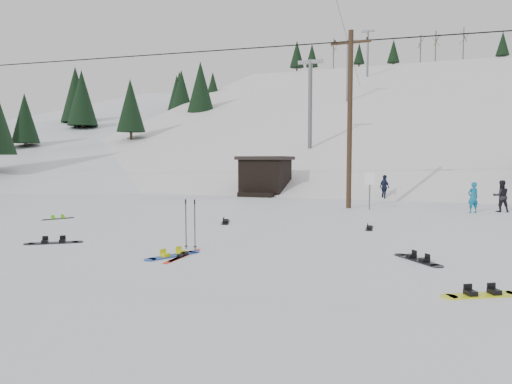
% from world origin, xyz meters
% --- Properties ---
extents(ground, '(200.00, 200.00, 0.00)m').
position_xyz_m(ground, '(0.00, 0.00, 0.00)').
color(ground, silver).
rests_on(ground, ground).
extents(ski_slope, '(60.00, 85.24, 65.97)m').
position_xyz_m(ski_slope, '(0.00, 55.00, -12.00)').
color(ski_slope, white).
rests_on(ski_slope, ground).
extents(ridge_left, '(47.54, 95.03, 58.38)m').
position_xyz_m(ridge_left, '(-36.00, 48.00, -11.00)').
color(ridge_left, silver).
rests_on(ridge_left, ground).
extents(treeline_left, '(20.00, 64.00, 10.00)m').
position_xyz_m(treeline_left, '(-34.00, 40.00, 0.00)').
color(treeline_left, black).
rests_on(treeline_left, ground).
extents(treeline_crest, '(50.00, 6.00, 10.00)m').
position_xyz_m(treeline_crest, '(0.00, 86.00, 0.00)').
color(treeline_crest, black).
rests_on(treeline_crest, ski_slope).
extents(utility_pole, '(2.00, 0.26, 9.00)m').
position_xyz_m(utility_pole, '(2.00, 14.00, 4.68)').
color(utility_pole, '#3A2819').
rests_on(utility_pole, ground).
extents(trail_sign, '(0.50, 0.09, 1.85)m').
position_xyz_m(trail_sign, '(3.10, 13.58, 1.27)').
color(trail_sign, '#595B60').
rests_on(trail_sign, ground).
extents(lift_hut, '(3.40, 4.10, 2.75)m').
position_xyz_m(lift_hut, '(-5.00, 20.94, 1.36)').
color(lift_hut, black).
rests_on(lift_hut, ground).
extents(lift_tower_near, '(2.20, 0.36, 8.00)m').
position_xyz_m(lift_tower_near, '(-4.00, 30.00, 7.86)').
color(lift_tower_near, '#595B60').
rests_on(lift_tower_near, ski_slope).
extents(lift_tower_mid, '(2.20, 0.36, 8.00)m').
position_xyz_m(lift_tower_mid, '(-4.00, 50.00, 14.36)').
color(lift_tower_mid, '#595B60').
rests_on(lift_tower_mid, ski_slope).
extents(lift_tower_far, '(2.20, 0.36, 8.00)m').
position_xyz_m(lift_tower_far, '(-4.00, 70.00, 20.86)').
color(lift_tower_far, '#595B60').
rests_on(lift_tower_far, ski_slope).
extents(hero_snowboard, '(0.87, 1.52, 0.12)m').
position_xyz_m(hero_snowboard, '(-0.34, 0.48, 0.03)').
color(hero_snowboard, '#1C43B6').
rests_on(hero_snowboard, ground).
extents(hero_skis, '(0.15, 1.82, 0.09)m').
position_xyz_m(hero_skis, '(-0.08, 0.54, 0.03)').
color(hero_skis, red).
rests_on(hero_skis, ground).
extents(ski_poles, '(0.38, 0.10, 1.38)m').
position_xyz_m(ski_poles, '(-0.39, 1.51, 0.71)').
color(ski_poles, black).
rests_on(ski_poles, ground).
extents(board_scatter_a, '(1.42, 1.07, 0.12)m').
position_xyz_m(board_scatter_a, '(-4.61, 0.83, 0.03)').
color(board_scatter_a, black).
rests_on(board_scatter_a, ground).
extents(board_scatter_b, '(0.74, 1.44, 0.11)m').
position_xyz_m(board_scatter_b, '(-1.69, 6.77, 0.03)').
color(board_scatter_b, black).
rests_on(board_scatter_b, ground).
extents(board_scatter_c, '(0.77, 1.20, 0.09)m').
position_xyz_m(board_scatter_c, '(-8.73, 5.27, 0.02)').
color(board_scatter_c, black).
rests_on(board_scatter_c, ground).
extents(board_scatter_d, '(1.17, 1.33, 0.11)m').
position_xyz_m(board_scatter_d, '(5.58, 2.13, 0.03)').
color(board_scatter_d, black).
rests_on(board_scatter_d, ground).
extents(board_scatter_e, '(1.45, 0.95, 0.11)m').
position_xyz_m(board_scatter_e, '(6.74, -0.55, 0.03)').
color(board_scatter_e, '#EFFA1B').
rests_on(board_scatter_e, ground).
extents(board_scatter_f, '(0.32, 1.29, 0.09)m').
position_xyz_m(board_scatter_f, '(3.85, 7.11, 0.02)').
color(board_scatter_f, black).
rests_on(board_scatter_f, ground).
extents(skier_teal, '(0.63, 0.57, 1.45)m').
position_xyz_m(skier_teal, '(7.81, 13.89, 0.72)').
color(skier_teal, '#0D658B').
rests_on(skier_teal, ground).
extents(skier_dark, '(0.84, 0.72, 1.52)m').
position_xyz_m(skier_dark, '(9.09, 14.75, 0.76)').
color(skier_dark, black).
rests_on(skier_dark, ground).
extents(skier_navy, '(0.88, 0.95, 1.57)m').
position_xyz_m(skier_navy, '(3.32, 19.54, 0.78)').
color(skier_navy, '#161E37').
rests_on(skier_navy, ground).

